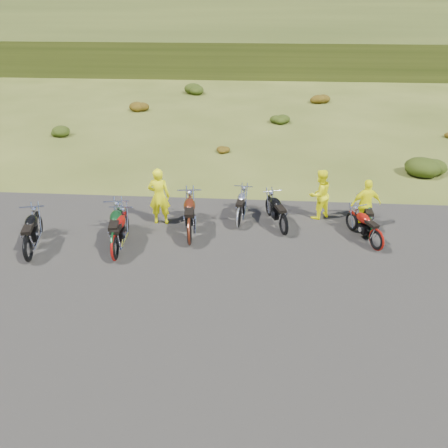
# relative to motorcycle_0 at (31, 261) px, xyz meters

# --- Properties ---
(ground) EXTENTS (300.00, 300.00, 0.00)m
(ground) POSITION_rel_motorcycle_0_xyz_m (5.10, 0.49, 0.00)
(ground) COLOR #3F4918
(ground) RESTS_ON ground
(gravel_pad) EXTENTS (20.00, 12.00, 0.04)m
(gravel_pad) POSITION_rel_motorcycle_0_xyz_m (5.10, -1.51, 0.00)
(gravel_pad) COLOR black
(gravel_pad) RESTS_ON ground
(hill_slope) EXTENTS (300.00, 45.97, 9.37)m
(hill_slope) POSITION_rel_motorcycle_0_xyz_m (5.10, 50.49, 0.00)
(hill_slope) COLOR #2D3812
(hill_slope) RESTS_ON ground
(hill_plateau) EXTENTS (300.00, 90.00, 9.17)m
(hill_plateau) POSITION_rel_motorcycle_0_xyz_m (5.10, 110.49, 0.00)
(hill_plateau) COLOR #2D3812
(hill_plateau) RESTS_ON ground
(shrub_1) EXTENTS (1.03, 1.03, 0.61)m
(shrub_1) POSITION_rel_motorcycle_0_xyz_m (-4.00, 11.79, 0.31)
(shrub_1) COLOR #1F310C
(shrub_1) RESTS_ON ground
(shrub_2) EXTENTS (1.30, 1.30, 0.77)m
(shrub_2) POSITION_rel_motorcycle_0_xyz_m (-1.10, 17.09, 0.38)
(shrub_2) COLOR #5D350B
(shrub_2) RESTS_ON ground
(shrub_3) EXTENTS (1.56, 1.56, 0.92)m
(shrub_3) POSITION_rel_motorcycle_0_xyz_m (1.80, 22.39, 0.46)
(shrub_3) COLOR #1F310C
(shrub_3) RESTS_ON ground
(shrub_4) EXTENTS (0.77, 0.77, 0.45)m
(shrub_4) POSITION_rel_motorcycle_0_xyz_m (4.70, 9.69, 0.23)
(shrub_4) COLOR #5D350B
(shrub_4) RESTS_ON ground
(shrub_5) EXTENTS (1.03, 1.03, 0.61)m
(shrub_5) POSITION_rel_motorcycle_0_xyz_m (7.60, 14.99, 0.31)
(shrub_5) COLOR #1F310C
(shrub_5) RESTS_ON ground
(shrub_6) EXTENTS (1.30, 1.30, 0.77)m
(shrub_6) POSITION_rel_motorcycle_0_xyz_m (10.50, 20.29, 0.38)
(shrub_6) COLOR #5D350B
(shrub_6) RESTS_ON ground
(shrub_7) EXTENTS (1.56, 1.56, 0.92)m
(shrub_7) POSITION_rel_motorcycle_0_xyz_m (13.40, 7.59, 0.46)
(shrub_7) COLOR #1F310C
(shrub_7) RESTS_ON ground
(motorcycle_0) EXTENTS (1.22, 2.29, 1.14)m
(motorcycle_0) POSITION_rel_motorcycle_0_xyz_m (0.00, 0.00, 0.00)
(motorcycle_0) COLOR black
(motorcycle_0) RESTS_ON ground
(motorcycle_1) EXTENTS (0.85, 2.17, 1.11)m
(motorcycle_1) POSITION_rel_motorcycle_0_xyz_m (2.41, 0.22, 0.00)
(motorcycle_1) COLOR maroon
(motorcycle_1) RESTS_ON ground
(motorcycle_2) EXTENTS (1.16, 2.41, 1.21)m
(motorcycle_2) POSITION_rel_motorcycle_0_xyz_m (2.37, 0.31, 0.00)
(motorcycle_2) COLOR black
(motorcycle_2) RESTS_ON ground
(motorcycle_3) EXTENTS (0.85, 1.99, 1.01)m
(motorcycle_3) POSITION_rel_motorcycle_0_xyz_m (5.80, 2.37, 0.00)
(motorcycle_3) COLOR silver
(motorcycle_3) RESTS_ON ground
(motorcycle_4) EXTENTS (1.05, 2.42, 1.23)m
(motorcycle_4) POSITION_rel_motorcycle_0_xyz_m (4.38, 1.23, 0.00)
(motorcycle_4) COLOR #47180B
(motorcycle_4) RESTS_ON ground
(motorcycle_5) EXTENTS (1.25, 2.10, 1.04)m
(motorcycle_5) POSITION_rel_motorcycle_0_xyz_m (7.22, 2.00, 0.00)
(motorcycle_5) COLOR black
(motorcycle_5) RESTS_ON ground
(motorcycle_6) EXTENTS (1.32, 1.97, 0.98)m
(motorcycle_6) POSITION_rel_motorcycle_0_xyz_m (9.88, 1.28, 0.00)
(motorcycle_6) COLOR maroon
(motorcycle_6) RESTS_ON ground
(motorcycle_7) EXTENTS (0.73, 1.97, 1.02)m
(motorcycle_7) POSITION_rel_motorcycle_0_xyz_m (9.81, 1.99, 0.00)
(motorcycle_7) COLOR black
(motorcycle_7) RESTS_ON ground
(person_middle) EXTENTS (0.70, 0.47, 1.89)m
(person_middle) POSITION_rel_motorcycle_0_xyz_m (3.25, 2.50, 0.95)
(person_middle) COLOR #ECEB0C
(person_middle) RESTS_ON ground
(person_right_a) EXTENTS (1.04, 0.99, 1.68)m
(person_right_a) POSITION_rel_motorcycle_0_xyz_m (8.41, 3.26, 0.84)
(person_right_a) COLOR #ECEB0C
(person_right_a) RESTS_ON ground
(person_right_b) EXTENTS (1.02, 0.58, 1.64)m
(person_right_b) POSITION_rel_motorcycle_0_xyz_m (9.79, 2.66, 0.82)
(person_right_b) COLOR #ECEB0C
(person_right_b) RESTS_ON ground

